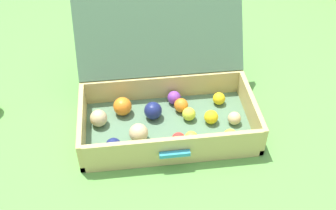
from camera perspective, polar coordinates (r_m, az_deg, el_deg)
The scene contains 2 objects.
ground_plane at distance 1.66m, azimuth 2.57°, elevation -3.07°, with size 16.00×16.00×0.00m, color #569342.
open_suitcase at distance 1.62m, azimuth -0.43°, elevation 0.96°, with size 0.68×0.58×0.45m.
Camera 1 is at (-0.22, -1.15, 1.18)m, focal length 44.03 mm.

